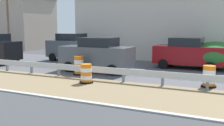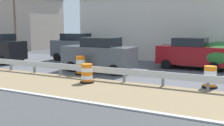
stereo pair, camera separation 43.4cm
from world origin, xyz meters
TOP-DOWN VIEW (x-y plane):
  - traffic_barrel_nearest at (3.40, 4.95)m, footprint 0.70×0.70m
  - traffic_barrel_close at (1.71, 10.57)m, footprint 0.70×0.70m
  - traffic_barrel_mid at (3.49, 12.14)m, footprint 0.68×0.68m
  - car_lead_near_lane at (4.97, 11.75)m, footprint 2.06×4.55m
  - car_distant_a at (8.75, 6.82)m, footprint 2.23×4.53m
  - car_distant_c at (8.78, 16.06)m, footprint 2.21×4.28m
  - roadside_shop_near at (15.29, 10.48)m, footprint 8.27×14.58m
  - roadside_shop_far at (16.53, 31.51)m, footprint 6.37×11.97m
  - utility_pole_near at (11.66, 11.81)m, footprint 0.24×1.80m
  - utility_pole_mid at (11.43, 25.97)m, footprint 0.24×1.80m
  - bush_roadside at (9.31, 5.09)m, footprint 3.38×3.38m

SIDE VIEW (x-z plane):
  - traffic_barrel_close at x=1.71m, z-range -0.05..0.91m
  - traffic_barrel_nearest at x=3.40m, z-range -0.05..0.96m
  - traffic_barrel_mid at x=3.49m, z-range -0.05..1.05m
  - bush_roadside at x=9.31m, z-range 0.00..1.82m
  - car_distant_a at x=8.75m, z-range 0.00..2.08m
  - car_lead_near_lane at x=4.97m, z-range 0.00..2.13m
  - car_distant_c at x=8.78m, z-range 0.00..2.24m
  - roadside_shop_near at x=15.29m, z-range 0.01..5.63m
  - roadside_shop_far at x=16.53m, z-range 0.01..6.57m
  - utility_pole_mid at x=11.43m, z-range 0.16..8.80m
  - utility_pole_near at x=11.66m, z-range 0.16..9.04m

